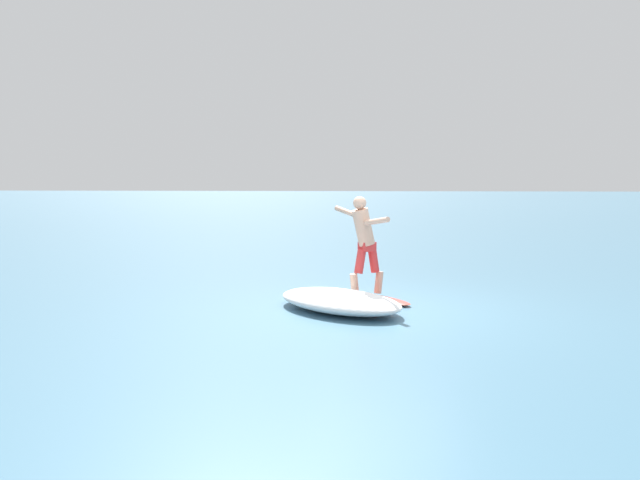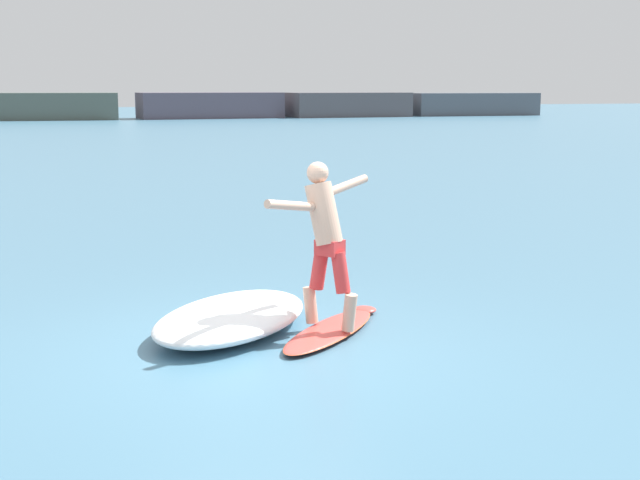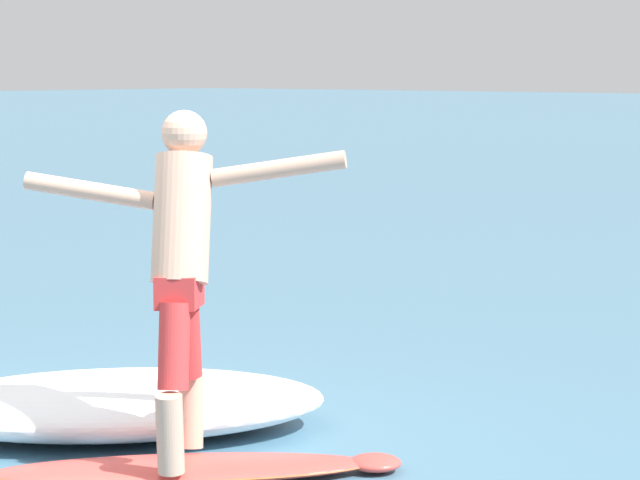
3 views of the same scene
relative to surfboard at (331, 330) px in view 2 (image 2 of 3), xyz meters
The scene contains 5 objects.
ground_plane 0.88m from the surfboard, 159.51° to the right, with size 200.00×200.00×0.00m, color teal.
rock_jetty_breakwater 61.82m from the surfboard, 86.43° to the left, with size 66.87×5.19×6.33m.
surfboard is the anchor object (origin of this frame).
surfer 1.05m from the surfboard, 156.53° to the left, with size 1.37×0.99×1.72m.
wave_foam_at_tail 1.06m from the surfboard, 157.99° to the left, with size 2.48×2.61×0.31m.
Camera 2 is at (-1.91, -8.29, 2.58)m, focal length 50.00 mm.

